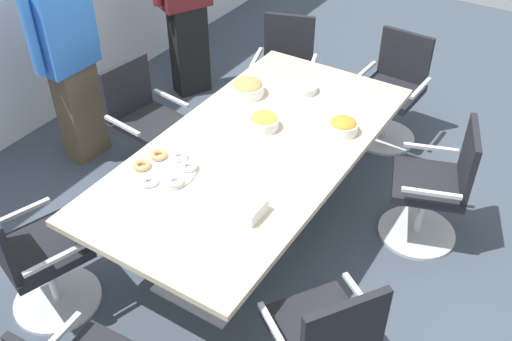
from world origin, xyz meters
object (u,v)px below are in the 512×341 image
at_px(snack_bowl_chips_yellow, 264,121).
at_px(napkin_pile, 247,208).
at_px(conference_table, 256,161).
at_px(office_chair_2, 435,191).
at_px(snack_bowl_cookies, 247,87).
at_px(snack_bowl_chips_orange, 343,126).
at_px(office_chair_3, 392,95).
at_px(person_standing_0, 69,58).
at_px(donut_platter, 165,169).
at_px(office_chair_4, 284,76).
at_px(office_chair_5, 145,128).
at_px(plate_stack, 304,88).
at_px(office_chair_6, 35,260).

xyz_separation_m(snack_bowl_chips_yellow, napkin_pile, (-0.77, -0.36, -0.01)).
bearing_deg(conference_table, office_chair_2, -59.69).
relative_size(office_chair_2, snack_bowl_cookies, 3.67).
bearing_deg(snack_bowl_chips_yellow, snack_bowl_chips_orange, -63.44).
bearing_deg(snack_bowl_chips_orange, snack_bowl_cookies, 84.83).
xyz_separation_m(office_chair_3, person_standing_0, (-1.57, 2.02, 0.48)).
bearing_deg(donut_platter, office_chair_3, -16.82).
bearing_deg(office_chair_4, office_chair_5, 50.39).
height_order(office_chair_3, plate_stack, office_chair_3).
relative_size(office_chair_4, snack_bowl_cookies, 3.67).
bearing_deg(office_chair_5, office_chair_2, 109.20).
distance_m(office_chair_3, snack_bowl_cookies, 1.39).
relative_size(snack_bowl_chips_yellow, plate_stack, 1.03).
distance_m(office_chair_5, person_standing_0, 0.77).
distance_m(office_chair_6, donut_platter, 0.92).
bearing_deg(person_standing_0, napkin_pile, 74.76).
bearing_deg(snack_bowl_chips_yellow, person_standing_0, 95.25).
distance_m(office_chair_3, office_chair_4, 0.94).
bearing_deg(plate_stack, office_chair_5, 120.65).
bearing_deg(snack_bowl_chips_orange, office_chair_6, 145.94).
xyz_separation_m(person_standing_0, snack_bowl_cookies, (0.45, -1.30, -0.08)).
height_order(office_chair_2, office_chair_4, same).
distance_m(office_chair_6, snack_bowl_chips_orange, 2.07).
xyz_separation_m(snack_bowl_cookies, donut_platter, (-1.02, -0.07, -0.04)).
distance_m(office_chair_3, person_standing_0, 2.60).
distance_m(plate_stack, napkin_pile, 1.38).
xyz_separation_m(person_standing_0, snack_bowl_chips_yellow, (0.15, -1.63, -0.08)).
bearing_deg(napkin_pile, office_chair_2, -32.16).
bearing_deg(office_chair_3, office_chair_2, 127.80).
bearing_deg(conference_table, office_chair_6, 149.36).
xyz_separation_m(office_chair_2, office_chair_6, (-1.85, 1.77, 0.00)).
distance_m(office_chair_3, office_chair_6, 3.06).
bearing_deg(snack_bowl_chips_orange, napkin_pile, 174.19).
distance_m(conference_table, donut_platter, 0.62).
relative_size(office_chair_6, person_standing_0, 0.54).
distance_m(conference_table, office_chair_5, 1.13).
relative_size(person_standing_0, donut_platter, 4.32).
height_order(person_standing_0, snack_bowl_chips_yellow, person_standing_0).
height_order(snack_bowl_chips_orange, plate_stack, snack_bowl_chips_orange).
relative_size(office_chair_3, snack_bowl_chips_yellow, 4.62).
height_order(office_chair_6, snack_bowl_cookies, office_chair_6).
bearing_deg(office_chair_2, person_standing_0, 82.14).
xyz_separation_m(office_chair_5, snack_bowl_cookies, (0.36, -0.71, 0.40)).
distance_m(office_chair_3, snack_bowl_chips_yellow, 1.53).
bearing_deg(snack_bowl_cookies, office_chair_2, -86.15).
height_order(person_standing_0, snack_bowl_chips_orange, person_standing_0).
bearing_deg(plate_stack, snack_bowl_chips_yellow, -179.94).
height_order(person_standing_0, napkin_pile, person_standing_0).
height_order(office_chair_3, snack_bowl_cookies, office_chair_3).
xyz_separation_m(office_chair_3, office_chair_4, (-0.20, 0.92, 0.00)).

